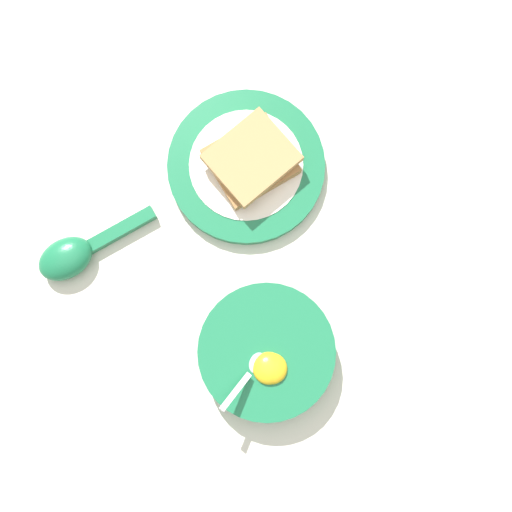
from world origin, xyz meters
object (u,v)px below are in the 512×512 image
Objects in this scene: toast_plate at (246,166)px; soup_spoon at (75,254)px; egg_bowl at (267,352)px; toast_sandwich at (251,160)px.

toast_plate is 1.39× the size of soup_spoon.
egg_bowl is 1.27× the size of toast_sandwich.
egg_bowl is 0.24m from toast_sandwich.
soup_spoon is (-0.19, 0.16, -0.02)m from toast_sandwich.
toast_plate is 0.02m from toast_sandwich.
egg_bowl reaches higher than soup_spoon.
toast_plate is 0.25m from soup_spoon.
egg_bowl reaches higher than toast_sandwich.
toast_plate is (0.21, 0.11, -0.01)m from egg_bowl.
toast_plate is at bearing 28.60° from egg_bowl.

